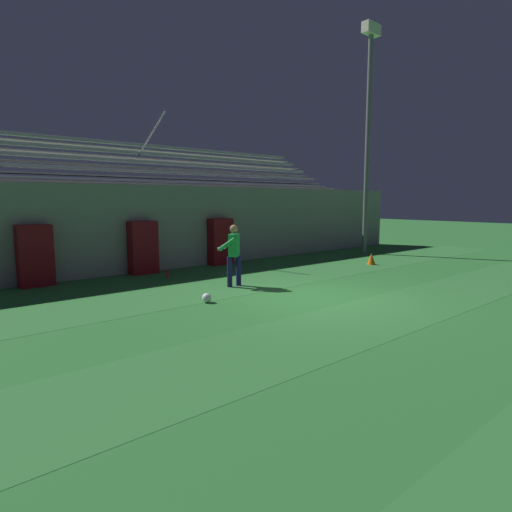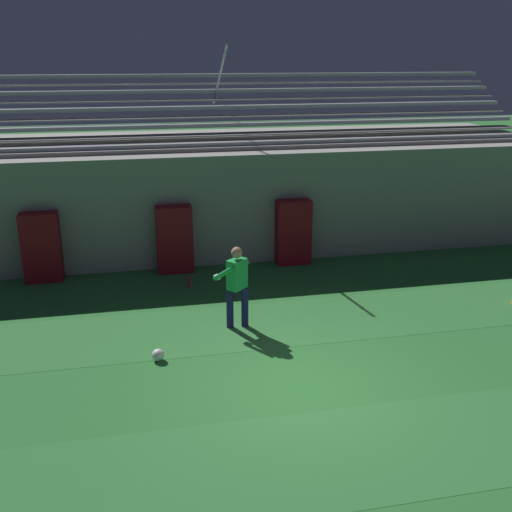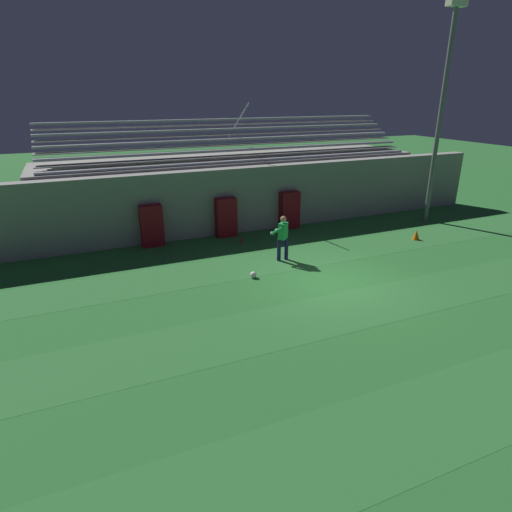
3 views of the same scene
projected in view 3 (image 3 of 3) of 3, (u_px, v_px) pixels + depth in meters
The scene contains 14 objects.
ground_plane at pixel (332, 283), 13.84m from camera, with size 80.00×80.00×0.00m, color #2D7533.
turf_stripe_near at pixel (495, 395), 8.70m from camera, with size 28.00×2.12×0.01m, color #337A38.
turf_stripe_mid at pixel (366, 306), 12.32m from camera, with size 28.00×2.12×0.01m, color #337A38.
turf_stripe_far at pixel (296, 258), 15.95m from camera, with size 28.00×2.12×0.01m, color #337A38.
back_wall at pixel (254, 198), 18.92m from camera, with size 24.00×0.60×2.80m, color #999691.
padding_pillar_gate_left at pixel (226, 217), 18.09m from camera, with size 0.88×0.44×1.66m, color maroon.
padding_pillar_gate_right at pixel (289, 210), 19.21m from camera, with size 0.88×0.44×1.66m, color maroon.
padding_pillar_far_left at pixel (152, 226), 16.93m from camera, with size 0.88×0.44×1.66m, color maroon.
bleacher_stand at pixel (235, 186), 20.89m from camera, with size 18.00×4.05×5.43m.
floodlight_pole at pixel (444, 90), 18.56m from camera, with size 0.90×0.36×9.50m.
goalkeeper at pixel (283, 235), 15.42m from camera, with size 0.74×0.73×1.67m.
soccer_ball at pixel (253, 275), 14.18m from camera, with size 0.22×0.22×0.22m, color white.
traffic_cone at pixel (416, 235), 17.87m from camera, with size 0.30×0.30×0.42m, color orange.
water_bottle at pixel (241, 241), 17.43m from camera, with size 0.07×0.07×0.24m, color red.
Camera 3 is at (-7.30, -10.60, 5.74)m, focal length 30.00 mm.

